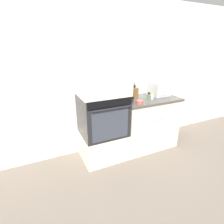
% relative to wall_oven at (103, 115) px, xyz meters
% --- Properties ---
extents(ground_plane, '(12.00, 12.00, 0.00)m').
position_rel_wall_oven_xyz_m(ground_plane, '(0.36, -0.30, -0.76)').
color(ground_plane, '#6B6056').
extents(wall_back, '(8.00, 0.05, 2.50)m').
position_rel_wall_oven_xyz_m(wall_back, '(0.36, 0.33, 0.49)').
color(wall_back, silver).
rests_on(wall_back, ground_plane).
extents(oven_cabinet_base, '(0.71, 0.60, 0.44)m').
position_rel_wall_oven_xyz_m(oven_cabinet_base, '(0.00, 0.00, -0.55)').
color(oven_cabinet_base, beige).
rests_on(oven_cabinet_base, ground_plane).
extents(wall_oven, '(0.69, 0.64, 0.65)m').
position_rel_wall_oven_xyz_m(wall_oven, '(0.00, 0.00, 0.00)').
color(wall_oven, black).
rests_on(wall_oven, oven_cabinet_base).
extents(oven_cabinet_upper, '(0.71, 0.60, 0.68)m').
position_rel_wall_oven_xyz_m(oven_cabinet_upper, '(0.00, 0.00, 0.67)').
color(oven_cabinet_upper, beige).
rests_on(oven_cabinet_upper, wall_oven).
extents(counter_unit, '(1.03, 0.63, 0.93)m').
position_rel_wall_oven_xyz_m(counter_unit, '(0.86, 0.00, -0.30)').
color(counter_unit, beige).
rests_on(counter_unit, ground_plane).
extents(microwave, '(0.32, 0.36, 0.25)m').
position_rel_wall_oven_xyz_m(microwave, '(1.14, 0.10, 0.29)').
color(microwave, '#B2B5BA').
rests_on(microwave, counter_unit).
extents(knife_block, '(0.11, 0.15, 0.22)m').
position_rel_wall_oven_xyz_m(knife_block, '(0.63, 0.13, 0.25)').
color(knife_block, brown).
rests_on(knife_block, counter_unit).
extents(bowl, '(0.12, 0.12, 0.05)m').
position_rel_wall_oven_xyz_m(bowl, '(0.55, -0.20, 0.19)').
color(bowl, '#B24C42').
rests_on(bowl, counter_unit).
extents(condiment_jar_near, '(0.04, 0.04, 0.09)m').
position_rel_wall_oven_xyz_m(condiment_jar_near, '(0.41, -0.07, 0.21)').
color(condiment_jar_near, silver).
rests_on(condiment_jar_near, counter_unit).
extents(condiment_jar_mid, '(0.05, 0.05, 0.07)m').
position_rel_wall_oven_xyz_m(condiment_jar_mid, '(0.49, 0.18, 0.20)').
color(condiment_jar_mid, '#427047').
rests_on(condiment_jar_mid, counter_unit).
extents(condiment_jar_far, '(0.04, 0.04, 0.12)m').
position_rel_wall_oven_xyz_m(condiment_jar_far, '(0.87, -0.08, 0.22)').
color(condiment_jar_far, silver).
rests_on(condiment_jar_far, counter_unit).
extents(condiment_jar_back, '(0.05, 0.05, 0.12)m').
position_rel_wall_oven_xyz_m(condiment_jar_back, '(0.82, -0.06, 0.22)').
color(condiment_jar_back, '#427047').
rests_on(condiment_jar_back, counter_unit).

